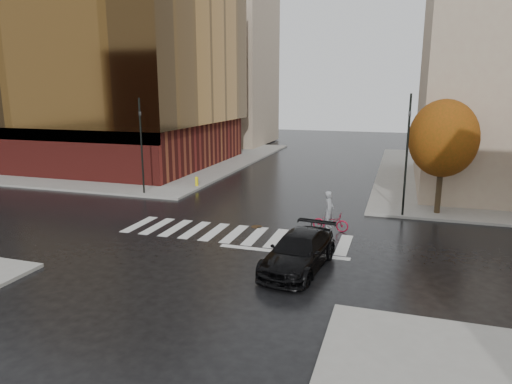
% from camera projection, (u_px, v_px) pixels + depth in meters
% --- Properties ---
extents(ground, '(120.00, 120.00, 0.00)m').
position_uv_depth(ground, '(231.00, 237.00, 22.64)').
color(ground, black).
rests_on(ground, ground).
extents(sidewalk_nw, '(30.00, 30.00, 0.15)m').
position_uv_depth(sidewalk_nw, '(116.00, 157.00, 48.35)').
color(sidewalk_nw, gray).
rests_on(sidewalk_nw, ground).
extents(crosswalk, '(12.00, 3.00, 0.01)m').
position_uv_depth(crosswalk, '(234.00, 234.00, 23.11)').
color(crosswalk, silver).
rests_on(crosswalk, ground).
extents(office_glass, '(27.00, 19.00, 16.00)m').
position_uv_depth(office_glass, '(83.00, 77.00, 44.03)').
color(office_glass, maroon).
rests_on(office_glass, sidewalk_nw).
extents(building_nw_far, '(14.00, 12.00, 20.00)m').
position_uv_depth(building_nw_far, '(216.00, 65.00, 59.50)').
color(building_nw_far, tan).
rests_on(building_nw_far, sidewalk_nw).
extents(tree_ne_a, '(3.80, 3.80, 6.50)m').
position_uv_depth(tree_ne_a, '(443.00, 139.00, 25.57)').
color(tree_ne_a, '#2F2215').
rests_on(tree_ne_a, sidewalk_ne).
extents(sedan, '(2.68, 5.29, 1.47)m').
position_uv_depth(sedan, '(299.00, 252.00, 18.49)').
color(sedan, black).
rests_on(sedan, ground).
extents(cyclist, '(1.87, 0.74, 2.10)m').
position_uv_depth(cyclist, '(330.00, 217.00, 23.47)').
color(cyclist, maroon).
rests_on(cyclist, ground).
extents(traffic_light_nw, '(0.17, 0.14, 6.45)m').
position_uv_depth(traffic_light_nw, '(141.00, 141.00, 30.78)').
color(traffic_light_nw, black).
rests_on(traffic_light_nw, sidewalk_nw).
extents(traffic_light_ne, '(0.17, 0.19, 6.79)m').
position_uv_depth(traffic_light_ne, '(407.00, 148.00, 25.22)').
color(traffic_light_ne, black).
rests_on(traffic_light_ne, sidewalk_ne).
extents(fire_hydrant, '(0.25, 0.25, 0.69)m').
position_uv_depth(fire_hydrant, '(197.00, 181.00, 33.74)').
color(fire_hydrant, yellow).
rests_on(fire_hydrant, sidewalk_nw).
extents(manhole, '(0.66, 0.66, 0.01)m').
position_uv_depth(manhole, '(257.00, 227.00, 24.29)').
color(manhole, '#3D2915').
rests_on(manhole, ground).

